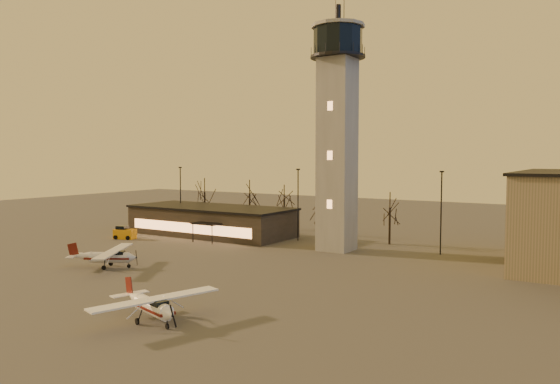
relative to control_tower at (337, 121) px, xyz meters
name	(u,v)px	position (x,y,z in m)	size (l,w,h in m)	color
ground	(170,305)	(0.00, -30.00, -16.33)	(220.00, 220.00, 0.00)	#484543
control_tower	(337,121)	(0.00, 0.00, 0.00)	(6.80, 6.80, 32.60)	gray
terminal	(211,221)	(-21.99, 1.98, -14.17)	(25.40, 12.20, 4.30)	black
light_poles	(344,207)	(0.50, 1.00, -10.92)	(58.50, 12.25, 10.14)	black
tree_row	(283,195)	(-13.70, 9.16, -10.39)	(37.20, 9.20, 8.80)	black
cessna_front	(154,310)	(2.30, -34.06, -15.40)	(7.90, 9.74, 2.71)	white
cessna_rear	(111,259)	(-15.57, -22.64, -15.40)	(7.86, 9.05, 2.71)	silver
service_cart	(125,234)	(-30.00, -7.81, -15.60)	(3.30, 2.53, 1.89)	orange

